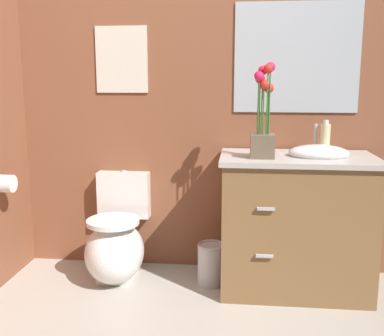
{
  "coord_description": "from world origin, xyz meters",
  "views": [
    {
      "loc": [
        0.19,
        -1.69,
        1.31
      ],
      "look_at": [
        -0.11,
        1.06,
        0.78
      ],
      "focal_mm": 43.07,
      "sensor_mm": 36.0,
      "label": 1
    }
  ],
  "objects_px": {
    "wall_mirror": "(297,58)",
    "toilet_paper_roll": "(5,184)",
    "flower_vase": "(263,122)",
    "toilet": "(116,243)",
    "trash_bin": "(211,264)",
    "vanity_cabinet": "(296,222)",
    "soap_bottle": "(325,138)",
    "wall_poster": "(122,60)"
  },
  "relations": [
    {
      "from": "toilet_paper_roll",
      "to": "trash_bin",
      "type": "bearing_deg",
      "value": 8.02
    },
    {
      "from": "vanity_cabinet",
      "to": "wall_mirror",
      "type": "relative_size",
      "value": 1.3
    },
    {
      "from": "toilet",
      "to": "flower_vase",
      "type": "bearing_deg",
      "value": -6.78
    },
    {
      "from": "wall_poster",
      "to": "toilet_paper_roll",
      "type": "bearing_deg",
      "value": -143.98
    },
    {
      "from": "flower_vase",
      "to": "toilet",
      "type": "bearing_deg",
      "value": 173.22
    },
    {
      "from": "trash_bin",
      "to": "wall_mirror",
      "type": "distance_m",
      "value": 1.44
    },
    {
      "from": "trash_bin",
      "to": "wall_poster",
      "type": "xyz_separation_m",
      "value": [
        -0.63,
        0.28,
        1.31
      ]
    },
    {
      "from": "wall_mirror",
      "to": "toilet_paper_roll",
      "type": "xyz_separation_m",
      "value": [
        -1.79,
        -0.46,
        -0.77
      ]
    },
    {
      "from": "toilet",
      "to": "wall_mirror",
      "type": "height_order",
      "value": "wall_mirror"
    },
    {
      "from": "trash_bin",
      "to": "flower_vase",
      "type": "bearing_deg",
      "value": -17.3
    },
    {
      "from": "vanity_cabinet",
      "to": "toilet_paper_roll",
      "type": "xyz_separation_m",
      "value": [
        -1.8,
        -0.17,
        0.24
      ]
    },
    {
      "from": "vanity_cabinet",
      "to": "soap_bottle",
      "type": "height_order",
      "value": "soap_bottle"
    },
    {
      "from": "toilet",
      "to": "soap_bottle",
      "type": "height_order",
      "value": "soap_bottle"
    },
    {
      "from": "trash_bin",
      "to": "vanity_cabinet",
      "type": "bearing_deg",
      "value": -0.99
    },
    {
      "from": "flower_vase",
      "to": "toilet_paper_roll",
      "type": "distance_m",
      "value": 1.62
    },
    {
      "from": "flower_vase",
      "to": "wall_mirror",
      "type": "height_order",
      "value": "wall_mirror"
    },
    {
      "from": "toilet_paper_roll",
      "to": "toilet",
      "type": "bearing_deg",
      "value": 17.11
    },
    {
      "from": "vanity_cabinet",
      "to": "flower_vase",
      "type": "distance_m",
      "value": 0.67
    },
    {
      "from": "soap_bottle",
      "to": "wall_poster",
      "type": "height_order",
      "value": "wall_poster"
    },
    {
      "from": "vanity_cabinet",
      "to": "trash_bin",
      "type": "distance_m",
      "value": 0.61
    },
    {
      "from": "toilet_paper_roll",
      "to": "wall_poster",
      "type": "bearing_deg",
      "value": 36.02
    },
    {
      "from": "vanity_cabinet",
      "to": "flower_vase",
      "type": "relative_size",
      "value": 1.87
    },
    {
      "from": "toilet",
      "to": "flower_vase",
      "type": "xyz_separation_m",
      "value": [
        0.93,
        -0.11,
        0.82
      ]
    },
    {
      "from": "vanity_cabinet",
      "to": "soap_bottle",
      "type": "xyz_separation_m",
      "value": [
        0.17,
        0.13,
        0.51
      ]
    },
    {
      "from": "toilet",
      "to": "trash_bin",
      "type": "bearing_deg",
      "value": -1.57
    },
    {
      "from": "toilet",
      "to": "trash_bin",
      "type": "height_order",
      "value": "toilet"
    },
    {
      "from": "flower_vase",
      "to": "soap_bottle",
      "type": "height_order",
      "value": "flower_vase"
    },
    {
      "from": "toilet",
      "to": "wall_mirror",
      "type": "distance_m",
      "value": 1.69
    },
    {
      "from": "wall_poster",
      "to": "soap_bottle",
      "type": "bearing_deg",
      "value": -7.21
    },
    {
      "from": "toilet",
      "to": "wall_poster",
      "type": "distance_m",
      "value": 1.23
    },
    {
      "from": "soap_bottle",
      "to": "trash_bin",
      "type": "height_order",
      "value": "soap_bottle"
    },
    {
      "from": "flower_vase",
      "to": "toilet_paper_roll",
      "type": "height_order",
      "value": "flower_vase"
    },
    {
      "from": "flower_vase",
      "to": "trash_bin",
      "type": "xyz_separation_m",
      "value": [
        -0.3,
        0.09,
        -0.93
      ]
    },
    {
      "from": "vanity_cabinet",
      "to": "flower_vase",
      "type": "bearing_deg",
      "value": -159.37
    },
    {
      "from": "toilet",
      "to": "trash_bin",
      "type": "relative_size",
      "value": 2.54
    },
    {
      "from": "toilet",
      "to": "vanity_cabinet",
      "type": "distance_m",
      "value": 1.18
    },
    {
      "from": "flower_vase",
      "to": "trash_bin",
      "type": "relative_size",
      "value": 2.04
    },
    {
      "from": "toilet",
      "to": "trash_bin",
      "type": "distance_m",
      "value": 0.64
    },
    {
      "from": "trash_bin",
      "to": "toilet_paper_roll",
      "type": "height_order",
      "value": "toilet_paper_roll"
    },
    {
      "from": "vanity_cabinet",
      "to": "wall_poster",
      "type": "bearing_deg",
      "value": 165.76
    },
    {
      "from": "soap_bottle",
      "to": "wall_poster",
      "type": "relative_size",
      "value": 0.48
    },
    {
      "from": "flower_vase",
      "to": "soap_bottle",
      "type": "relative_size",
      "value": 2.66
    }
  ]
}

